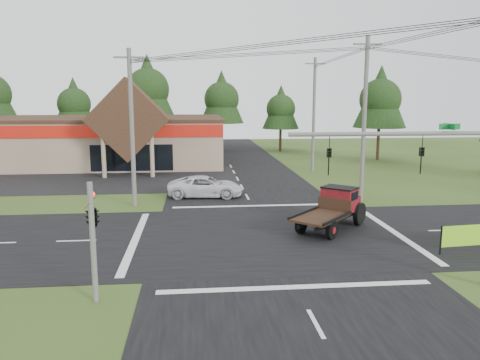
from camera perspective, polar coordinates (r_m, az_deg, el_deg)
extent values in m
plane|color=#334819|center=(25.28, 3.44, -6.80)|extent=(120.00, 120.00, 0.00)
cube|color=black|center=(25.28, 3.44, -6.78)|extent=(12.00, 120.00, 0.02)
cube|color=black|center=(25.27, 3.44, -6.78)|extent=(120.00, 12.00, 0.02)
cube|color=black|center=(44.68, -18.62, 0.06)|extent=(28.00, 14.00, 0.02)
cube|color=gray|center=(55.46, -18.26, 4.50)|extent=(30.00, 15.00, 5.00)
cube|color=#322114|center=(55.30, -18.40, 7.13)|extent=(30.40, 15.40, 0.30)
cube|color=#A7160C|center=(48.03, -20.31, 5.53)|extent=(30.00, 0.12, 1.20)
cube|color=#322114|center=(45.86, -13.38, 7.20)|extent=(7.78, 4.00, 7.78)
cylinder|color=gray|center=(44.81, -16.29, 2.78)|extent=(0.40, 0.40, 4.00)
cylinder|color=gray|center=(44.20, -10.67, 2.91)|extent=(0.40, 0.40, 4.00)
cube|color=black|center=(47.15, -13.04, 2.65)|extent=(8.00, 0.08, 2.60)
cylinder|color=#595651|center=(18.01, 18.58, 5.37)|extent=(8.00, 0.16, 0.16)
imported|color=black|center=(18.54, 21.23, 2.22)|extent=(0.16, 0.20, 1.00)
imported|color=black|center=(17.25, 10.78, 2.19)|extent=(0.16, 0.20, 1.00)
cube|color=#0C6626|center=(18.90, 24.19, 5.97)|extent=(0.80, 0.04, 0.22)
cylinder|color=#595651|center=(17.56, -17.49, -7.33)|extent=(0.20, 0.20, 4.40)
imported|color=black|center=(17.37, -17.62, -2.40)|extent=(0.53, 2.48, 1.00)
sphere|color=#FF0C0C|center=(17.48, -17.55, -1.66)|extent=(0.18, 0.18, 0.18)
cylinder|color=#595651|center=(32.24, -13.04, 6.08)|extent=(0.30, 0.30, 10.50)
cube|color=#595651|center=(32.28, -13.37, 14.34)|extent=(2.00, 0.12, 0.12)
cylinder|color=#595651|center=(34.06, 14.90, 7.04)|extent=(0.30, 0.30, 11.50)
cube|color=#595651|center=(34.22, 15.30, 15.68)|extent=(2.00, 0.12, 0.12)
cylinder|color=#595651|center=(47.43, 8.98, 7.79)|extent=(0.30, 0.30, 11.20)
cube|color=#595651|center=(47.52, 9.15, 13.83)|extent=(2.00, 0.12, 0.12)
cylinder|color=#332316|center=(68.08, -19.34, 4.72)|extent=(0.36, 0.36, 3.50)
cone|color=black|center=(67.86, -19.58, 8.97)|extent=(5.60, 5.60, 6.60)
sphere|color=black|center=(67.86, -19.57, 8.72)|extent=(4.40, 4.40, 4.40)
cylinder|color=#332316|center=(65.39, -10.99, 5.37)|extent=(0.36, 0.36, 4.55)
cone|color=black|center=(65.21, -11.19, 11.13)|extent=(7.28, 7.28, 8.58)
sphere|color=black|center=(65.21, -11.18, 10.79)|extent=(5.72, 5.72, 5.72)
cylinder|color=#332316|center=(66.23, -2.22, 5.30)|extent=(0.36, 0.36, 3.85)
cone|color=black|center=(66.02, -2.26, 10.11)|extent=(6.16, 6.16, 7.26)
sphere|color=black|center=(66.02, -2.25, 9.82)|extent=(4.84, 4.84, 4.84)
cylinder|color=#332316|center=(65.24, 4.94, 4.89)|extent=(0.36, 0.36, 3.15)
cone|color=black|center=(65.00, 5.00, 8.88)|extent=(5.04, 5.04, 5.94)
sphere|color=black|center=(65.01, 5.00, 8.64)|extent=(3.96, 3.96, 3.96)
cylinder|color=#332316|center=(58.40, 16.48, 4.27)|extent=(0.36, 0.36, 3.85)
cone|color=black|center=(58.16, 16.75, 9.73)|extent=(6.16, 6.16, 7.26)
sphere|color=black|center=(58.16, 16.73, 9.40)|extent=(4.84, 4.84, 4.84)
imported|color=silver|center=(35.00, -4.22, -0.79)|extent=(5.78, 3.03, 1.55)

